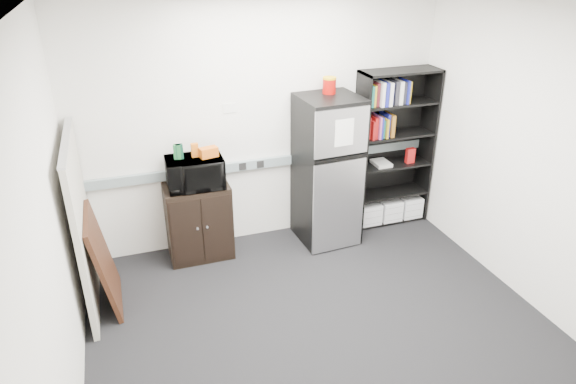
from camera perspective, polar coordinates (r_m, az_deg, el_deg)
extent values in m
plane|color=black|center=(4.76, 3.63, -14.52)|extent=(4.00, 4.00, 0.00)
cube|color=white|center=(5.56, -2.87, 7.66)|extent=(4.00, 0.02, 2.70)
cube|color=white|center=(5.10, 25.39, 3.42)|extent=(0.02, 3.50, 2.70)
cube|color=white|center=(3.79, -24.99, -3.94)|extent=(0.02, 3.50, 2.70)
cube|color=white|center=(3.66, 4.87, 19.78)|extent=(4.00, 3.50, 0.02)
cube|color=gray|center=(5.69, -2.68, 3.26)|extent=(3.92, 0.05, 0.10)
cube|color=white|center=(5.42, -6.50, 9.24)|extent=(0.14, 0.00, 0.10)
cube|color=black|center=(5.92, 7.97, 4.21)|extent=(0.02, 0.34, 1.85)
cube|color=black|center=(6.35, 15.10, 5.04)|extent=(0.02, 0.34, 1.85)
cube|color=black|center=(6.25, 10.92, 5.16)|extent=(0.90, 0.02, 1.85)
cube|color=black|center=(5.86, 12.46, 12.99)|extent=(0.90, 0.34, 0.02)
cube|color=black|center=(6.50, 10.95, -2.81)|extent=(0.85, 0.32, 0.03)
cube|color=black|center=(6.34, 11.21, -0.03)|extent=(0.85, 0.32, 0.03)
cube|color=black|center=(6.19, 11.50, 3.05)|extent=(0.85, 0.32, 0.02)
cube|color=black|center=(6.06, 11.81, 6.28)|extent=(0.85, 0.32, 0.02)
cube|color=black|center=(5.95, 12.13, 9.64)|extent=(0.85, 0.32, 0.02)
cube|color=white|center=(6.30, 8.83, -2.18)|extent=(0.25, 0.30, 0.25)
cube|color=white|center=(6.42, 11.06, -1.78)|extent=(0.25, 0.30, 0.25)
cube|color=white|center=(6.56, 13.19, -1.40)|extent=(0.25, 0.30, 0.25)
cube|color=#ACA798|center=(4.99, -21.88, -3.42)|extent=(0.05, 1.30, 1.60)
cube|color=#B2B2B7|center=(4.67, -23.50, 5.30)|extent=(0.06, 1.30, 0.02)
cube|color=black|center=(5.56, -9.88, -3.22)|extent=(0.67, 0.42, 0.84)
cube|color=black|center=(5.36, -11.17, -4.52)|extent=(0.31, 0.01, 0.74)
cube|color=black|center=(5.40, -7.81, -4.01)|extent=(0.31, 0.01, 0.74)
cylinder|color=#B2B2B7|center=(5.34, -10.02, -4.04)|extent=(0.02, 0.02, 0.02)
cylinder|color=#B2B2B7|center=(5.35, -8.96, -3.87)|extent=(0.02, 0.02, 0.02)
imported|color=black|center=(5.29, -10.31, 2.14)|extent=(0.58, 0.40, 0.31)
cube|color=#1A5C2B|center=(5.22, -12.19, 4.40)|extent=(0.08, 0.07, 0.15)
cube|color=#0B3423|center=(5.22, -11.97, 4.43)|extent=(0.07, 0.05, 0.15)
cube|color=#CD6013|center=(5.24, -10.32, 4.60)|extent=(0.07, 0.05, 0.14)
cube|color=#C95A14|center=(5.22, -8.82, 4.39)|extent=(0.20, 0.14, 0.10)
cube|color=black|center=(5.67, 4.40, 2.28)|extent=(0.66, 0.66, 1.65)
cube|color=#B4B3B8|center=(5.19, 6.01, 6.60)|extent=(0.60, 0.06, 0.49)
cube|color=#B4B3B8|center=(5.52, 5.62, -1.66)|extent=(0.60, 0.06, 1.05)
cube|color=black|center=(5.28, 5.93, 3.69)|extent=(0.60, 0.04, 0.03)
cube|color=white|center=(5.19, 6.28, 6.57)|extent=(0.21, 0.02, 0.28)
cube|color=black|center=(5.40, 4.70, 10.42)|extent=(0.66, 0.66, 0.02)
cylinder|color=#9B0B07|center=(5.49, 4.61, 11.74)|extent=(0.14, 0.14, 0.17)
cylinder|color=gold|center=(5.47, 4.65, 12.71)|extent=(0.14, 0.14, 0.02)
cube|color=black|center=(5.03, -19.82, -7.12)|extent=(0.20, 0.73, 0.94)
cube|color=beige|center=(5.03, -19.56, -7.09)|extent=(0.14, 0.62, 0.79)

